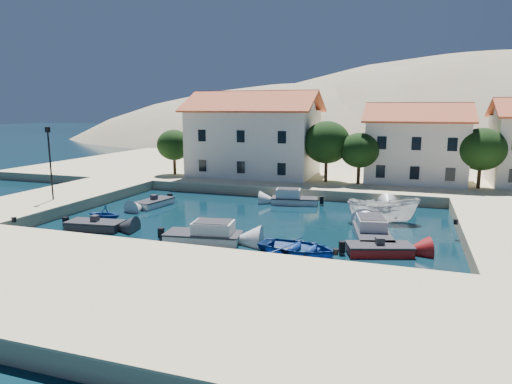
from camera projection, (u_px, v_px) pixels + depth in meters
ground at (195, 261)px, 26.55m from camera, size 400.00×400.00×0.00m
quay_south at (137, 292)px, 20.87m from camera, size 52.00×12.00×1.00m
quay_west at (57, 200)px, 41.78m from camera, size 8.00×20.00×1.00m
quay_north at (335, 171)px, 61.20m from camera, size 80.00×36.00×1.00m
hills at (438, 215)px, 139.36m from camera, size 254.00×176.00×99.00m
building_left at (254, 133)px, 53.44m from camera, size 14.70×9.45×9.70m
building_mid at (416, 142)px, 48.80m from camera, size 10.50×8.40×8.30m
trees at (341, 146)px, 47.94m from camera, size 37.30×5.30×6.45m
lamppost at (50, 156)px, 38.67m from camera, size 0.35×0.25×6.22m
bollards at (262, 230)px, 29.05m from camera, size 29.36×9.56×0.30m
motorboat_grey_sw at (95, 225)px, 33.48m from camera, size 4.30×2.30×1.25m
cabin_cruiser_south at (203, 235)px, 30.37m from camera, size 5.33×2.89×1.60m
rowboat_south at (298, 253)px, 27.97m from camera, size 5.41×4.19×1.03m
motorboat_red_se at (379, 250)px, 27.79m from camera, size 4.26×2.87×1.25m
cabin_cruiser_east at (372, 233)px, 30.83m from camera, size 3.30×5.79×1.60m
boat_east at (382, 222)px, 35.64m from camera, size 5.83×3.18×2.13m
motorboat_white_ne at (391, 210)px, 38.68m from camera, size 2.48×4.17×1.25m
rowboat_west at (105, 221)px, 35.95m from camera, size 2.84×2.46×1.47m
motorboat_white_west at (154, 203)px, 41.36m from camera, size 2.29×4.09×1.25m
cabin_cruiser_north at (295, 199)px, 42.29m from camera, size 4.49×2.44×1.60m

